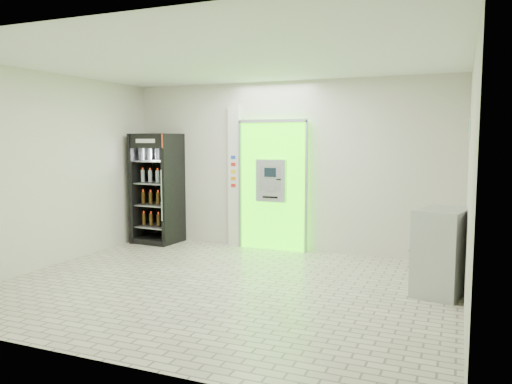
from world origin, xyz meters
The scene contains 7 objects.
ground centered at (0.00, 0.00, 0.00)m, with size 6.00×6.00×0.00m, color beige.
room_shell centered at (0.00, 0.00, 1.84)m, with size 6.00×6.00×6.00m.
atm_assembly centered at (-0.20, 2.41, 1.17)m, with size 1.30×0.24×2.33m.
pillar centered at (-0.98, 2.45, 1.30)m, with size 0.22×0.11×2.60m.
beverage_cooler centered at (-2.47, 2.15, 1.00)m, with size 0.83×0.77×2.09m.
steel_cabinet centered at (2.72, 0.77, 0.55)m, with size 0.74×0.93×1.10m.
exit_sign centered at (2.99, 1.40, 2.12)m, with size 0.02×0.22×0.26m.
Camera 1 is at (2.91, -5.92, 1.97)m, focal length 35.00 mm.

